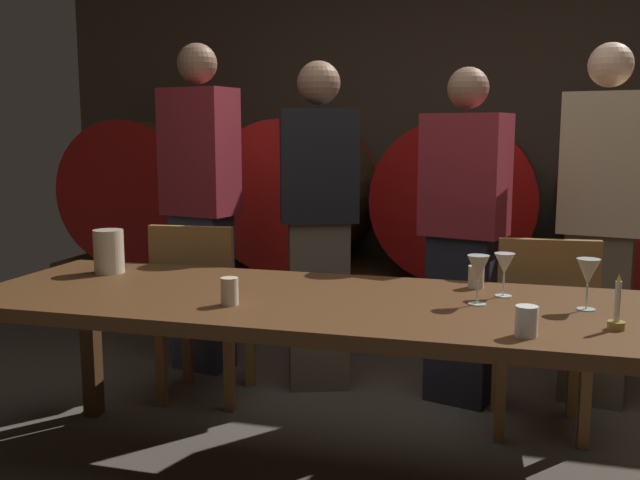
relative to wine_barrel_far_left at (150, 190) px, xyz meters
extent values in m
cube|color=#473A2D|center=(2.14, 0.55, 0.45)|extent=(5.90, 0.24, 2.71)
cube|color=brown|center=(2.14, 0.00, -0.69)|extent=(5.31, 0.90, 0.43)
cylinder|color=#513319|center=(0.00, 0.00, 0.00)|extent=(0.95, 0.73, 0.95)
cylinder|color=#9E1411|center=(0.00, -0.38, 0.00)|extent=(0.96, 0.03, 0.96)
cylinder|color=#9E1411|center=(0.00, 0.38, 0.00)|extent=(0.96, 0.03, 0.96)
cylinder|color=#2D2D33|center=(0.00, 0.00, 0.00)|extent=(0.95, 0.04, 0.95)
cylinder|color=brown|center=(1.09, 0.00, 0.00)|extent=(0.95, 0.73, 0.95)
cylinder|color=#B21C16|center=(1.09, -0.38, 0.00)|extent=(0.96, 0.03, 0.96)
cylinder|color=#B21C16|center=(1.09, 0.38, 0.00)|extent=(0.96, 0.03, 0.96)
cylinder|color=#2D2D33|center=(1.09, 0.00, 0.00)|extent=(0.95, 0.04, 0.95)
cylinder|color=brown|center=(2.13, 0.00, 0.00)|extent=(0.95, 0.73, 0.95)
cylinder|color=maroon|center=(2.13, -0.38, 0.00)|extent=(0.96, 0.03, 0.96)
cylinder|color=maroon|center=(2.13, 0.38, 0.00)|extent=(0.96, 0.03, 0.96)
cylinder|color=#2D2D33|center=(2.13, 0.00, 0.00)|extent=(0.95, 0.04, 0.95)
cylinder|color=#9E1411|center=(3.20, 0.38, 0.00)|extent=(0.96, 0.03, 0.96)
cube|color=#4C2D16|center=(1.85, -2.10, -0.21)|extent=(2.60, 0.88, 0.05)
cube|color=#4C2D16|center=(0.62, -1.72, -0.57)|extent=(0.07, 0.07, 0.67)
cube|color=brown|center=(1.04, -1.36, -0.46)|extent=(0.43, 0.43, 0.04)
cube|color=brown|center=(1.05, -1.54, -0.23)|extent=(0.40, 0.07, 0.42)
cube|color=brown|center=(1.19, -1.18, -0.69)|extent=(0.05, 0.05, 0.42)
cube|color=brown|center=(0.85, -1.20, -0.69)|extent=(0.05, 0.05, 0.42)
cube|color=brown|center=(1.22, -1.51, -0.69)|extent=(0.05, 0.05, 0.42)
cube|color=brown|center=(0.88, -1.54, -0.69)|extent=(0.05, 0.05, 0.42)
cube|color=brown|center=(2.61, -1.34, -0.46)|extent=(0.43, 0.43, 0.04)
cube|color=brown|center=(2.63, -1.52, -0.23)|extent=(0.40, 0.07, 0.42)
cube|color=brown|center=(2.77, -1.16, -0.69)|extent=(0.05, 0.05, 0.42)
cube|color=brown|center=(2.43, -1.18, -0.69)|extent=(0.05, 0.05, 0.42)
cube|color=brown|center=(2.80, -1.50, -0.69)|extent=(0.05, 0.05, 0.42)
cube|color=brown|center=(2.46, -1.52, -0.69)|extent=(0.05, 0.05, 0.42)
cube|color=#33384C|center=(0.84, -0.96, -0.47)|extent=(0.33, 0.26, 0.86)
cube|color=maroon|center=(0.84, -0.96, 0.29)|extent=(0.42, 0.31, 0.67)
sphere|color=#8C664C|center=(0.84, -0.96, 0.76)|extent=(0.21, 0.21, 0.21)
cube|color=brown|center=(1.53, -1.07, -0.47)|extent=(0.35, 0.29, 0.86)
cube|color=black|center=(1.53, -1.07, 0.24)|extent=(0.44, 0.36, 0.56)
sphere|color=#8C664C|center=(1.53, -1.07, 0.64)|extent=(0.21, 0.21, 0.21)
cube|color=black|center=(2.25, -1.08, -0.49)|extent=(0.34, 0.28, 0.82)
cube|color=maroon|center=(2.25, -1.08, 0.20)|extent=(0.43, 0.34, 0.57)
sphere|color=#8C664C|center=(2.25, -1.08, 0.60)|extent=(0.19, 0.19, 0.19)
cube|color=brown|center=(2.88, -0.91, -0.49)|extent=(0.33, 0.26, 0.83)
cube|color=tan|center=(2.88, -0.91, 0.26)|extent=(0.42, 0.31, 0.66)
sphere|color=#D8A884|center=(2.88, -0.91, 0.71)|extent=(0.20, 0.20, 0.20)
cylinder|color=olive|center=(2.80, -2.26, -0.17)|extent=(0.05, 0.05, 0.02)
cylinder|color=#EDE5CC|center=(2.80, -2.26, -0.10)|extent=(0.02, 0.02, 0.12)
cone|color=yellow|center=(2.80, -2.26, -0.02)|extent=(0.01, 0.01, 0.02)
cylinder|color=beige|center=(0.85, -1.90, -0.09)|extent=(0.13, 0.13, 0.18)
cylinder|color=silver|center=(2.38, -2.05, -0.18)|extent=(0.06, 0.06, 0.00)
cylinder|color=silver|center=(2.38, -2.05, -0.14)|extent=(0.01, 0.01, 0.08)
cone|color=silver|center=(2.38, -2.05, -0.06)|extent=(0.08, 0.08, 0.09)
cylinder|color=white|center=(2.46, -1.90, -0.18)|extent=(0.06, 0.06, 0.00)
cylinder|color=white|center=(2.46, -1.90, -0.14)|extent=(0.01, 0.01, 0.08)
cone|color=white|center=(2.46, -1.90, -0.06)|extent=(0.07, 0.07, 0.08)
cylinder|color=silver|center=(2.73, -2.03, -0.18)|extent=(0.06, 0.06, 0.00)
cylinder|color=silver|center=(2.73, -2.03, -0.14)|extent=(0.01, 0.01, 0.08)
cone|color=silver|center=(2.73, -2.03, -0.05)|extent=(0.08, 0.08, 0.09)
cylinder|color=beige|center=(1.56, -2.29, -0.14)|extent=(0.06, 0.06, 0.10)
cylinder|color=beige|center=(2.35, -1.78, -0.14)|extent=(0.06, 0.06, 0.08)
cylinder|color=white|center=(2.54, -2.41, -0.14)|extent=(0.07, 0.07, 0.09)
camera|label=1|loc=(2.50, -4.52, 0.41)|focal=40.32mm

